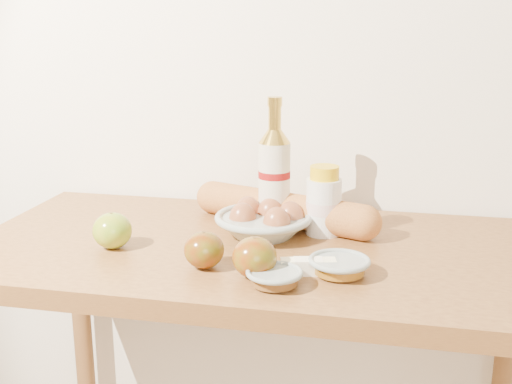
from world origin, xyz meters
TOP-DOWN VIEW (x-y plane):
  - back_wall at (0.00, 1.51)m, footprint 3.50×0.02m
  - table at (0.00, 1.18)m, footprint 1.20×0.60m
  - bourbon_bottle at (0.01, 1.31)m, footprint 0.08×0.08m
  - cream_bottle at (0.12, 1.28)m, footprint 0.10×0.10m
  - egg_bowl at (-0.00, 1.24)m, footprint 0.25×0.25m
  - baguette at (0.03, 1.32)m, footprint 0.46×0.22m
  - apple_yellowgreen at (-0.29, 1.10)m, footprint 0.08×0.08m
  - apple_redgreen_front at (-0.07, 1.04)m, footprint 0.09×0.09m
  - apple_redgreen_right at (0.03, 1.01)m, footprint 0.11×0.11m
  - sugar_bowl at (0.07, 0.98)m, footprint 0.11×0.11m
  - syrup_bowl at (0.18, 1.05)m, footprint 0.13×0.13m
  - butter_stick at (0.12, 1.04)m, footprint 0.10×0.05m

SIDE VIEW (x-z plane):
  - table at x=0.00m, z-range 0.33..1.23m
  - butter_stick at x=0.12m, z-range 0.90..0.93m
  - sugar_bowl at x=0.07m, z-range 0.90..0.93m
  - syrup_bowl at x=0.18m, z-range 0.90..0.93m
  - egg_bowl at x=0.00m, z-range 0.89..0.97m
  - apple_redgreen_front at x=-0.07m, z-range 0.90..0.97m
  - apple_yellowgreen at x=-0.29m, z-range 0.90..0.97m
  - apple_redgreen_right at x=0.03m, z-range 0.90..0.97m
  - baguette at x=0.03m, z-range 0.90..0.98m
  - cream_bottle at x=0.12m, z-range 0.89..1.04m
  - bourbon_bottle at x=0.01m, z-range 0.87..1.16m
  - back_wall at x=0.00m, z-range 0.00..2.60m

